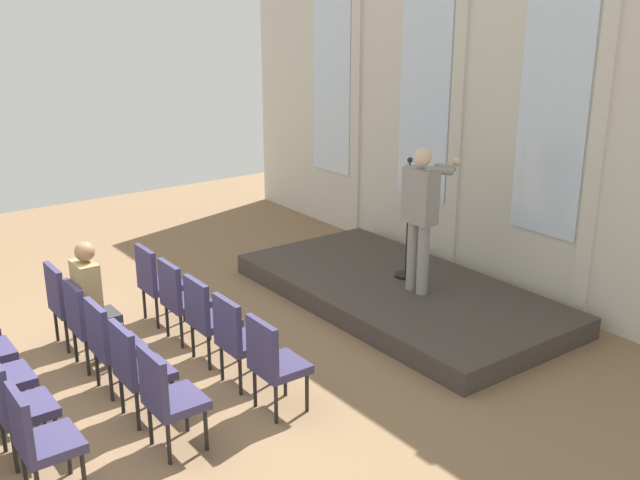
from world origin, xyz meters
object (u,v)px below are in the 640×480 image
(chair_r0_c3, at_px, (238,335))
(chair_r1_c2, at_px, (110,341))
(speaker, at_px, (421,210))
(chair_r2_c4, at_px, (38,436))
(chair_r0_c0, at_px, (156,279))
(mic_stand, at_px, (406,252))
(chair_r0_c1, at_px, (180,296))
(chair_r1_c3, at_px, (136,365))
(chair_r0_c2, at_px, (207,314))
(chair_r1_c0, at_px, (67,300))
(chair_r1_c1, at_px, (87,319))
(audience_r1_c1, at_px, (93,298))
(chair_r1_c4, at_px, (167,394))
(chair_r0_c4, at_px, (273,359))
(chair_r2_c3, at_px, (15,401))

(chair_r0_c3, relative_size, chair_r1_c2, 1.00)
(speaker, distance_m, chair_r2_c4, 4.94)
(speaker, bearing_deg, chair_r0_c0, -120.04)
(mic_stand, bearing_deg, chair_r0_c3, -75.33)
(mic_stand, distance_m, chair_r1_c2, 3.97)
(chair_r0_c1, xyz_separation_m, chair_r1_c3, (1.25, -1.05, 0.00))
(mic_stand, height_order, chair_r0_c2, mic_stand)
(chair_r0_c2, relative_size, chair_r1_c0, 1.00)
(chair_r1_c1, bearing_deg, chair_r0_c0, 120.96)
(chair_r0_c1, bearing_deg, chair_r0_c2, 0.00)
(chair_r1_c1, distance_m, chair_r1_c2, 0.63)
(audience_r1_c1, relative_size, chair_r1_c4, 1.44)
(chair_r0_c4, height_order, chair_r1_c0, same)
(chair_r0_c4, bearing_deg, chair_r0_c0, 180.00)
(speaker, bearing_deg, chair_r0_c1, -109.11)
(chair_r1_c0, relative_size, chair_r1_c1, 1.00)
(mic_stand, distance_m, chair_r2_c3, 5.07)
(mic_stand, distance_m, chair_r0_c1, 2.96)
(chair_r1_c0, distance_m, chair_r1_c3, 1.88)
(chair_r1_c0, xyz_separation_m, audience_r1_c1, (0.63, 0.08, 0.22))
(chair_r1_c4, bearing_deg, chair_r1_c3, 180.00)
(speaker, xyz_separation_m, mic_stand, (-0.45, 0.22, -0.69))
(audience_r1_c1, bearing_deg, chair_r0_c3, 37.59)
(chair_r1_c1, distance_m, chair_r1_c4, 1.88)
(speaker, distance_m, chair_r1_c2, 3.83)
(chair_r0_c3, xyz_separation_m, chair_r1_c4, (0.63, -1.05, 0.00))
(mic_stand, distance_m, chair_r1_c4, 4.21)
(chair_r1_c2, distance_m, chair_r2_c3, 1.22)
(chair_r1_c4, xyz_separation_m, chair_r2_c3, (-0.63, -1.05, 0.00))
(chair_r1_c3, bearing_deg, chair_r1_c0, 180.00)
(chair_r1_c0, xyz_separation_m, chair_r1_c2, (1.25, 0.00, 0.00))
(chair_r0_c2, relative_size, chair_r1_c1, 1.00)
(mic_stand, xyz_separation_m, chair_r2_c3, (0.77, -5.01, -0.05))
(chair_r0_c3, xyz_separation_m, chair_r1_c2, (-0.63, -1.05, 0.00))
(chair_r0_c3, distance_m, chair_r2_c3, 2.09)
(audience_r1_c1, relative_size, chair_r1_c3, 1.44)
(speaker, distance_m, chair_r1_c1, 3.93)
(chair_r0_c2, distance_m, chair_r1_c3, 1.22)
(chair_r1_c2, xyz_separation_m, chair_r2_c3, (0.63, -1.05, 0.00))
(chair_r1_c2, xyz_separation_m, chair_r1_c3, (0.63, 0.00, 0.00))
(chair_r0_c4, height_order, chair_r1_c4, same)
(chair_r0_c2, distance_m, chair_r1_c4, 1.63)
(mic_stand, height_order, chair_r1_c2, mic_stand)
(audience_r1_c1, bearing_deg, chair_r0_c4, 27.17)
(chair_r1_c0, height_order, chair_r2_c3, same)
(chair_r0_c4, bearing_deg, chair_r1_c3, -120.96)
(chair_r2_c4, bearing_deg, chair_r1_c0, 157.38)
(chair_r1_c0, height_order, chair_r2_c4, same)
(chair_r0_c3, height_order, chair_r2_c4, same)
(chair_r1_c1, distance_m, audience_r1_c1, 0.23)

